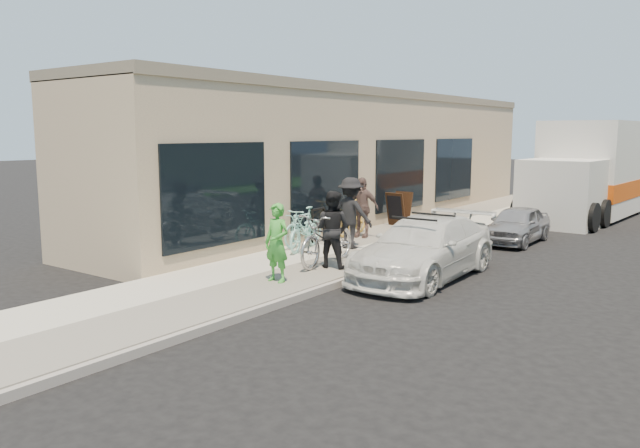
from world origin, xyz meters
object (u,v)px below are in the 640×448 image
Objects in this scene: woman_rider at (277,243)px; bystander_a at (351,213)px; sandwich_board at (399,209)px; moving_truck at (588,175)px; tandem_bike at (328,239)px; cruiser_bike_a at (303,227)px; man_standing at (332,229)px; cruiser_bike_c at (352,217)px; cruiser_bike_b at (305,231)px; bike_rack at (318,222)px; sedan_silver at (517,225)px; sedan_white at (424,248)px; bystander_b at (362,207)px.

woman_rider is 3.74m from bystander_a.
sandwich_board is at bearing -80.79° from bystander_a.
tandem_bike is (-2.26, -12.12, -0.77)m from moving_truck.
cruiser_bike_a is at bearing -107.71° from moving_truck.
man_standing is at bearing -44.70° from tandem_bike.
moving_truck is 4.00× the size of bystander_a.
cruiser_bike_a is at bearing -97.09° from cruiser_bike_c.
moving_truck is at bearing 82.92° from woman_rider.
sandwich_board reaches higher than cruiser_bike_b.
bike_rack is at bearing -10.54° from bystander_a.
moving_truck reaches higher than sandwich_board.
moving_truck is (3.97, 10.16, 0.78)m from bike_rack.
bike_rack is 0.31× the size of sedan_silver.
sedan_silver is 1.38× the size of tandem_bike.
sedan_white is at bearing -43.74° from cruiser_bike_c.
sandwich_board is 2.46m from bystander_b.
bystander_b reaches higher than woman_rider.
moving_truck is (0.34, 11.46, 0.85)m from sedan_white.
woman_rider is (-2.11, -13.95, -0.58)m from moving_truck.
bystander_a reaches higher than sedan_white.
sedan_white is 2.54× the size of cruiser_bike_b.
bike_rack is 0.56× the size of bystander_b.
sandwich_board is 7.81m from woman_rider.
sedan_silver is 7.84m from woman_rider.
bike_rack is 1.12m from bystander_a.
cruiser_bike_c is at bearing 109.56° from tandem_bike.
tandem_bike reaches higher than sandwich_board.
cruiser_bike_a is (-3.99, -10.74, -0.84)m from moving_truck.
bystander_a is at bearing -77.65° from bystander_b.
sedan_silver is 6.12m from tandem_bike.
bystander_b reaches higher than cruiser_bike_b.
cruiser_bike_c reaches higher than bike_rack.
bystander_a is (0.91, -3.96, 0.34)m from sandwich_board.
cruiser_bike_c is at bearing -148.96° from sedan_silver.
bike_rack is 1.52m from cruiser_bike_c.
moving_truck is at bearing 73.22° from tandem_bike.
cruiser_bike_a is at bearing -91.96° from bike_rack.
sandwich_board is 0.58× the size of bystander_a.
bystander_a reaches higher than cruiser_bike_b.
cruiser_bike_c is at bearing -72.13° from man_standing.
bystander_b is at bearing 105.10° from tandem_bike.
sedan_white is at bearing 56.14° from woman_rider.
bystander_b is at bearing 74.14° from bike_rack.
sedan_white is at bearing -14.85° from cruiser_bike_a.
bike_rack is 10.94m from moving_truck.
bystander_a is at bearing -6.82° from bike_rack.
tandem_bike reaches higher than cruiser_bike_b.
cruiser_bike_b is at bearing 120.07° from woman_rider.
man_standing is 0.98× the size of cruiser_bike_c.
bystander_a is (1.03, -1.65, 0.37)m from cruiser_bike_c.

